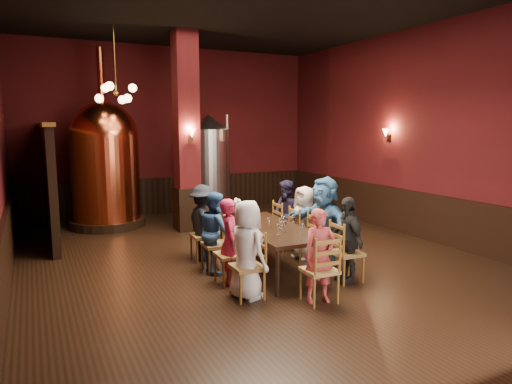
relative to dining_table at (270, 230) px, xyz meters
name	(u,v)px	position (x,y,z in m)	size (l,w,h in m)	color
room	(251,135)	(-0.01, 0.71, 1.56)	(10.00, 10.02, 4.50)	black
wainscot_right	(413,213)	(3.95, 0.71, -0.19)	(0.08, 9.90, 1.00)	black
wainscot_back	(174,195)	(-0.01, 5.67, -0.19)	(7.90, 0.08, 1.00)	black
wainscot_left	(4,261)	(-3.97, 0.71, -0.19)	(0.08, 9.90, 1.00)	black
column	(186,133)	(-0.31, 3.51, 1.56)	(0.58, 0.58, 4.50)	#4C1012
partition	(50,184)	(-3.21, 3.91, 0.51)	(0.22, 3.50, 2.40)	black
pendant_cluster	(116,93)	(-1.81, 3.61, 2.41)	(0.90, 0.90, 1.70)	#A57226
sconce_wall	(389,135)	(3.89, 1.51, 1.51)	(0.20, 0.20, 0.36)	black
sconce_column	(190,135)	(-0.31, 3.21, 1.51)	(0.20, 0.20, 0.36)	black
dining_table	(270,230)	(0.00, 0.00, 0.00)	(1.08, 2.43, 0.75)	black
chair_0	(247,266)	(-0.88, -0.97, -0.23)	(0.46, 0.46, 0.92)	brown
person_0	(247,250)	(-0.88, -0.97, 0.02)	(0.69, 0.45, 1.41)	silver
chair_1	(230,254)	(-0.86, -0.30, -0.23)	(0.46, 0.46, 0.92)	brown
person_1	(230,241)	(-0.86, -0.30, -0.02)	(0.48, 0.32, 1.33)	#A41C42
chair_2	(216,244)	(-0.84, 0.36, -0.23)	(0.46, 0.46, 0.92)	brown
person_2	(216,232)	(-0.84, 0.36, -0.01)	(0.66, 0.32, 1.35)	#275084
chair_3	(204,235)	(-0.82, 1.03, -0.23)	(0.46, 0.46, 0.92)	brown
person_3	(203,223)	(-0.82, 1.03, 0.00)	(0.89, 0.51, 1.38)	black
chair_4	(347,253)	(0.82, -1.03, -0.23)	(0.46, 0.46, 0.92)	brown
person_4	(347,239)	(0.82, -1.03, -0.01)	(0.79, 0.33, 1.35)	black
chair_5	(324,243)	(0.84, -0.36, -0.23)	(0.46, 0.46, 0.92)	brown
person_5	(324,223)	(0.84, -0.36, 0.11)	(1.48, 0.47, 1.59)	#306291
chair_6	(304,234)	(0.86, 0.30, -0.23)	(0.46, 0.46, 0.92)	brown
person_6	(304,223)	(0.86, 0.30, -0.02)	(0.66, 0.43, 1.34)	beige
chair_7	(287,227)	(0.88, 0.97, -0.23)	(0.46, 0.46, 0.92)	brown
person_7	(287,215)	(0.88, 0.97, 0.00)	(0.67, 0.33, 1.37)	black
chair_8	(319,270)	(-0.05, -1.55, -0.23)	(0.46, 0.46, 0.92)	brown
person_8	(320,256)	(-0.05, -1.55, -0.03)	(0.48, 0.31, 1.31)	#B03A3C
copper_kettle	(105,163)	(-1.95, 4.70, 0.84)	(1.96, 1.96, 4.19)	black
steel_vessel	(209,167)	(0.62, 4.56, 0.66)	(1.18, 1.18, 2.69)	#B2B2B7
rose_vase	(238,204)	(-0.14, 1.01, 0.29)	(0.20, 0.20, 0.35)	white
wine_glass_0	(241,218)	(-0.32, 0.50, 0.15)	(0.07, 0.07, 0.17)	white
wine_glass_1	(269,223)	(-0.07, -0.10, 0.15)	(0.07, 0.07, 0.17)	white
wine_glass_2	(283,221)	(0.21, -0.04, 0.15)	(0.07, 0.07, 0.17)	white
wine_glass_3	(278,229)	(-0.16, -0.57, 0.15)	(0.07, 0.07, 0.17)	white
wine_glass_4	(285,227)	(0.02, -0.45, 0.15)	(0.07, 0.07, 0.17)	white
wine_glass_5	(281,223)	(0.08, -0.21, 0.15)	(0.07, 0.07, 0.17)	white
wine_glass_6	(302,229)	(0.18, -0.72, 0.15)	(0.07, 0.07, 0.17)	white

